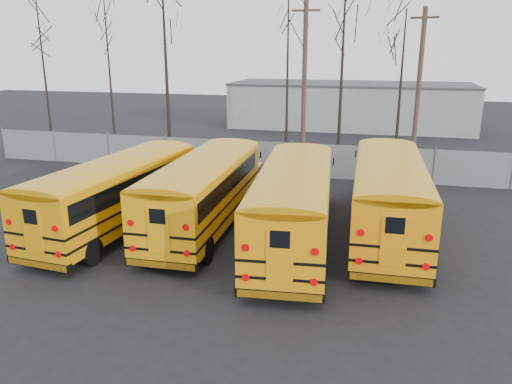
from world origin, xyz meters
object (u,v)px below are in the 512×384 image
(bus_a, at_px, (119,188))
(utility_pole_right, at_px, (419,86))
(bus_c, at_px, (294,198))
(utility_pole_left, at_px, (304,79))
(bus_b, at_px, (206,186))
(bus_d, at_px, (388,190))

(bus_a, xyz_separation_m, utility_pole_right, (12.45, 15.59, 3.20))
(bus_c, bearing_deg, utility_pole_left, 92.48)
(bus_a, distance_m, bus_b, 3.57)
(bus_a, height_order, utility_pole_right, utility_pole_right)
(bus_d, distance_m, utility_pole_left, 15.61)
(bus_d, height_order, utility_pole_right, utility_pole_right)
(bus_b, height_order, utility_pole_left, utility_pole_left)
(bus_a, height_order, utility_pole_left, utility_pole_left)
(bus_c, height_order, bus_d, bus_d)
(bus_b, xyz_separation_m, bus_d, (7.39, 0.94, 0.08))
(utility_pole_left, distance_m, utility_pole_right, 7.36)
(bus_c, distance_m, utility_pole_left, 16.61)
(bus_c, bearing_deg, bus_a, 174.81)
(bus_c, distance_m, utility_pole_right, 16.68)
(bus_d, bearing_deg, bus_b, -174.48)
(utility_pole_left, bearing_deg, bus_c, -84.03)
(bus_c, bearing_deg, utility_pole_right, 66.44)
(bus_c, relative_size, utility_pole_left, 1.13)
(bus_a, height_order, bus_d, bus_d)
(bus_b, bearing_deg, bus_d, 5.68)
(bus_b, height_order, bus_d, bus_d)
(bus_d, bearing_deg, utility_pole_left, 110.21)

